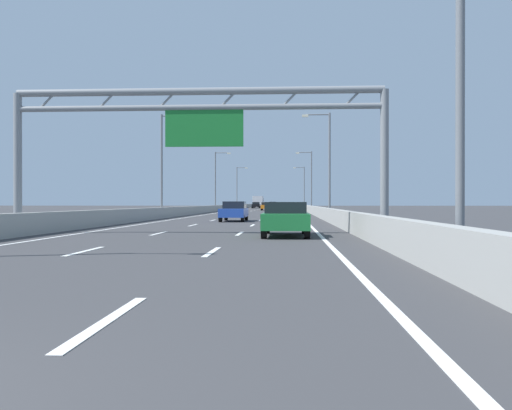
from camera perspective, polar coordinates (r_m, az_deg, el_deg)
ground_plane at (r=102.97m, az=1.07°, el=-0.50°), size 260.00×260.00×0.00m
lane_dash_left_1 at (r=16.46m, az=-17.08°, el=-4.53°), size 0.16×3.00×0.01m
lane_dash_left_2 at (r=25.08m, az=-9.91°, el=-2.88°), size 0.16×3.00×0.01m
lane_dash_left_3 at (r=33.89m, az=-6.45°, el=-2.05°), size 0.16×3.00×0.01m
lane_dash_left_4 at (r=42.79m, az=-4.42°, el=-1.57°), size 0.16×3.00×0.01m
lane_dash_left_5 at (r=51.72m, az=-3.09°, el=-1.25°), size 0.16×3.00×0.01m
lane_dash_left_6 at (r=60.67m, az=-2.15°, el=-1.03°), size 0.16×3.00×0.01m
lane_dash_left_7 at (r=69.63m, az=-1.46°, el=-0.86°), size 0.16×3.00×0.01m
lane_dash_left_8 at (r=78.60m, az=-0.92°, el=-0.73°), size 0.16×3.00×0.01m
lane_dash_left_9 at (r=87.58m, az=-0.49°, el=-0.63°), size 0.16×3.00×0.01m
lane_dash_left_10 at (r=96.56m, az=-0.15°, el=-0.54°), size 0.16×3.00×0.01m
lane_dash_left_11 at (r=105.55m, az=0.14°, el=-0.47°), size 0.16×3.00×0.01m
lane_dash_left_12 at (r=114.53m, az=0.39°, el=-0.42°), size 0.16×3.00×0.01m
lane_dash_left_13 at (r=123.52m, az=0.59°, el=-0.37°), size 0.16×3.00×0.01m
lane_dash_left_14 at (r=132.51m, az=0.77°, el=-0.32°), size 0.16×3.00×0.01m
lane_dash_left_15 at (r=141.50m, az=0.93°, el=-0.28°), size 0.16×3.00×0.01m
lane_dash_left_16 at (r=150.50m, az=1.07°, el=-0.25°), size 0.16×3.00×0.01m
lane_dash_left_17 at (r=159.49m, az=1.19°, el=-0.22°), size 0.16×3.00×0.01m
lane_dash_right_0 at (r=6.86m, az=-14.93°, el=-11.31°), size 0.16×3.00×0.01m
lane_dash_right_1 at (r=15.59m, az=-4.52°, el=-4.79°), size 0.16×3.00×0.01m
lane_dash_right_2 at (r=24.51m, az=-1.68°, el=-2.94°), size 0.16×3.00×0.01m
lane_dash_right_3 at (r=33.48m, az=-0.36°, el=-2.08°), size 0.16×3.00×0.01m
lane_dash_right_4 at (r=42.46m, az=0.41°, el=-1.58°), size 0.16×3.00×0.01m
lane_dash_right_5 at (r=51.44m, az=0.90°, el=-1.26°), size 0.16×3.00×0.01m
lane_dash_right_6 at (r=60.43m, az=1.25°, el=-1.03°), size 0.16×3.00×0.01m
lane_dash_right_7 at (r=69.43m, az=1.51°, el=-0.86°), size 0.16×3.00×0.01m
lane_dash_right_8 at (r=78.42m, az=1.70°, el=-0.73°), size 0.16×3.00×0.01m
lane_dash_right_9 at (r=87.42m, az=1.86°, el=-0.63°), size 0.16×3.00×0.01m
lane_dash_right_10 at (r=96.42m, az=1.99°, el=-0.54°), size 0.16×3.00×0.01m
lane_dash_right_11 at (r=105.41m, az=2.10°, el=-0.47°), size 0.16×3.00×0.01m
lane_dash_right_12 at (r=114.41m, az=2.19°, el=-0.42°), size 0.16×3.00×0.01m
lane_dash_right_13 at (r=123.41m, az=2.26°, el=-0.37°), size 0.16×3.00×0.01m
lane_dash_right_14 at (r=132.41m, az=2.33°, el=-0.32°), size 0.16×3.00×0.01m
lane_dash_right_15 at (r=141.41m, az=2.39°, el=-0.28°), size 0.16×3.00×0.01m
lane_dash_right_16 at (r=150.40m, az=2.44°, el=-0.25°), size 0.16×3.00×0.01m
lane_dash_right_17 at (r=159.40m, az=2.48°, el=-0.22°), size 0.16×3.00×0.01m
edge_line_left at (r=91.35m, az=-2.51°, el=-0.59°), size 0.16×176.00×0.01m
edge_line_right at (r=90.90m, az=4.09°, el=-0.59°), size 0.16×176.00×0.01m
barrier_left at (r=113.40m, az=-2.23°, el=-0.19°), size 0.45×220.00×0.95m
barrier_right at (r=112.93m, az=4.76°, el=-0.19°), size 0.45×220.00×0.95m
sign_gantry at (r=24.58m, az=-5.89°, el=8.38°), size 16.41×0.36×6.36m
streetlamp_right_near at (r=13.64m, az=19.16°, el=17.38°), size 2.58×0.28×9.50m
streetlamp_left_mid at (r=52.25m, az=-9.36°, el=4.68°), size 2.58×0.28×9.50m
streetlamp_right_mid at (r=51.12m, az=7.26°, el=4.78°), size 2.58×0.28×9.50m
streetlamp_left_far at (r=89.96m, az=-4.03°, el=2.83°), size 2.58×0.28×9.50m
streetlamp_right_far at (r=89.31m, az=5.53°, el=2.85°), size 2.58×0.28×9.50m
streetlamp_left_distant at (r=128.02m, az=-1.86°, el=2.07°), size 2.58×0.28×9.50m
streetlamp_right_distant at (r=127.56m, az=4.84°, el=2.08°), size 2.58×0.28×9.50m
orange_car at (r=96.03m, az=1.05°, el=-0.12°), size 1.72×4.43×1.41m
black_car at (r=131.35m, az=0.01°, el=-0.00°), size 1.88×4.24×1.46m
green_car at (r=22.82m, az=3.04°, el=-1.38°), size 1.86×4.60×1.40m
blue_car at (r=40.83m, az=-2.25°, el=-0.63°), size 1.78×4.69×1.45m
yellow_car at (r=113.46m, az=1.37°, el=-0.04°), size 1.76×4.35×1.45m
white_car at (r=139.31m, az=1.73°, el=0.03°), size 1.76×4.70×1.55m
box_truck at (r=139.74m, az=0.24°, el=0.37°), size 2.42×8.41×2.93m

